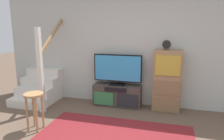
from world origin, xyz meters
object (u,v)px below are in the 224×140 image
object	(u,v)px
television	(118,69)
desk_clock	(167,45)
side_cabinet	(167,81)
media_console	(117,95)
bar_stool_near	(34,103)

from	to	relation	value
television	desk_clock	bearing A→B (deg)	-1.57
side_cabinet	television	bearing A→B (deg)	179.29
television	side_cabinet	distance (m)	1.12
media_console	bar_stool_near	bearing A→B (deg)	-126.72
media_console	side_cabinet	world-z (taller)	side_cabinet
television	desk_clock	size ratio (longest dim) A/B	5.29
desk_clock	bar_stool_near	xyz separation A→B (m)	(-2.17, -1.50, -0.93)
television	side_cabinet	size ratio (longest dim) A/B	0.83
media_console	television	bearing A→B (deg)	90.00
desk_clock	side_cabinet	bearing A→B (deg)	16.46
television	bar_stool_near	xyz separation A→B (m)	(-1.13, -1.53, -0.36)
television	desk_clock	xyz separation A→B (m)	(1.05, -0.03, 0.57)
media_console	television	xyz separation A→B (m)	(0.00, 0.02, 0.62)
media_console	desk_clock	size ratio (longest dim) A/B	5.27
media_console	desk_clock	bearing A→B (deg)	-0.26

